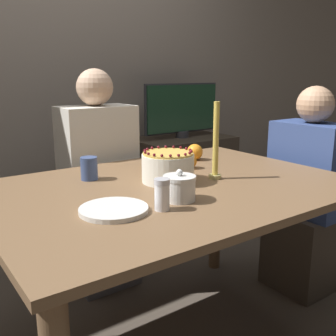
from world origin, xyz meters
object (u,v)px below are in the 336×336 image
object	(u,v)px
cake	(168,167)
sugar_shaker	(162,194)
person_woman_floral	(307,205)
person_man_blue_shirt	(99,194)
sugar_bowl	(179,188)
candle	(216,147)
tv_monitor	(182,109)

from	to	relation	value
cake	sugar_shaker	distance (m)	0.35
cake	person_woman_floral	distance (m)	0.98
person_man_blue_shirt	person_woman_floral	world-z (taller)	person_man_blue_shirt
sugar_bowl	candle	xyz separation A→B (m)	(0.30, 0.15, 0.09)
person_man_blue_shirt	tv_monitor	distance (m)	1.06
cake	sugar_shaker	size ratio (longest dim) A/B	2.04
cake	sugar_shaker	world-z (taller)	cake
sugar_bowl	tv_monitor	distance (m)	1.65
candle	person_woman_floral	bearing A→B (deg)	2.35
sugar_shaker	person_man_blue_shirt	size ratio (longest dim) A/B	0.09
person_man_blue_shirt	sugar_bowl	bearing A→B (deg)	82.86
sugar_bowl	cake	bearing A→B (deg)	63.57
candle	cake	bearing A→B (deg)	157.02
person_man_blue_shirt	person_woman_floral	distance (m)	1.17
sugar_bowl	person_man_blue_shirt	world-z (taller)	person_man_blue_shirt
sugar_bowl	sugar_shaker	distance (m)	0.12
candle	person_man_blue_shirt	distance (m)	0.86
sugar_bowl	person_man_blue_shirt	xyz separation A→B (m)	(0.11, 0.90, -0.27)
person_woman_floral	tv_monitor	distance (m)	1.21
cake	sugar_bowl	xyz separation A→B (m)	(-0.11, -0.23, -0.02)
sugar_bowl	person_man_blue_shirt	distance (m)	0.95
candle	sugar_shaker	bearing A→B (deg)	-154.70
cake	candle	distance (m)	0.22
cake	sugar_bowl	bearing A→B (deg)	-116.43
sugar_bowl	tv_monitor	size ratio (longest dim) A/B	0.18
sugar_shaker	sugar_bowl	bearing A→B (deg)	24.05
person_woman_floral	tv_monitor	bearing A→B (deg)	1.05
sugar_shaker	person_woman_floral	world-z (taller)	person_woman_floral
person_woman_floral	sugar_shaker	bearing A→B (deg)	101.13
cake	tv_monitor	xyz separation A→B (m)	(0.90, 1.07, 0.11)
person_man_blue_shirt	candle	bearing A→B (deg)	104.19
sugar_shaker	tv_monitor	size ratio (longest dim) A/B	0.16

